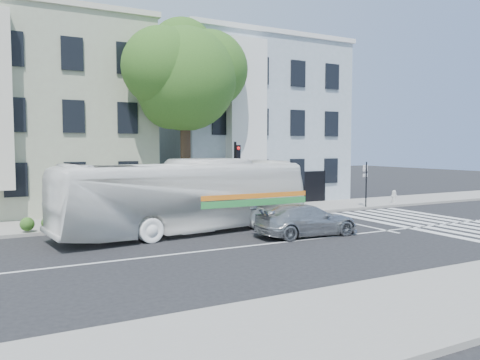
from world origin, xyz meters
TOP-DOWN VIEW (x-y plane):
  - ground at (0.00, 0.00)m, footprint 120.00×120.00m
  - sidewalk_far at (0.00, 8.00)m, footprint 80.00×4.00m
  - sidewalk_near at (0.00, -8.00)m, footprint 80.00×4.00m
  - building_left at (-7.00, 15.00)m, footprint 12.00×10.00m
  - building_right at (7.00, 15.00)m, footprint 12.00×10.00m
  - street_tree at (0.06, 8.74)m, footprint 7.30×5.90m
  - bus at (-1.76, 3.84)m, footprint 4.26×12.04m
  - sedan at (2.54, 0.74)m, footprint 2.11×4.74m
  - hedge at (-3.89, 6.30)m, footprint 8.53×1.17m
  - traffic_signal at (2.00, 6.32)m, footprint 0.43×0.53m
  - fire_hydrant at (14.00, 6.85)m, footprint 0.46×0.27m
  - far_sign_pole at (10.86, 6.14)m, footprint 0.49×0.23m

SIDE VIEW (x-z plane):
  - ground at x=0.00m, z-range 0.00..0.00m
  - sidewalk_far at x=0.00m, z-range 0.00..0.15m
  - sidewalk_near at x=0.00m, z-range 0.00..0.15m
  - hedge at x=-3.89m, z-range 0.15..0.85m
  - fire_hydrant at x=14.00m, z-range 0.16..1.00m
  - sedan at x=2.54m, z-range 0.00..1.35m
  - bus at x=-1.76m, z-range 0.00..3.28m
  - far_sign_pole at x=10.86m, z-range 0.50..3.27m
  - traffic_signal at x=2.00m, z-range 0.60..4.70m
  - building_left at x=-7.00m, z-range 0.00..11.00m
  - building_right at x=7.00m, z-range 0.00..11.00m
  - street_tree at x=0.06m, z-range 2.28..13.38m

